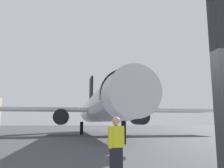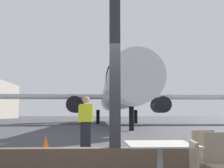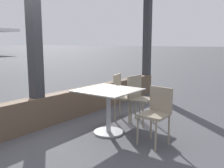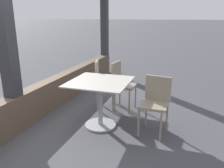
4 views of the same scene
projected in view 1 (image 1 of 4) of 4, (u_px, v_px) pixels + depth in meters
name	position (u px, v px, depth m)	size (l,w,h in m)	color
ground_plane	(80.00, 132.00, 41.52)	(220.00, 220.00, 0.00)	#424247
airplane	(101.00, 108.00, 31.30)	(31.46, 34.33, 10.45)	silver
ground_crew_worker	(116.00, 149.00, 6.19)	(0.45, 0.41, 1.74)	black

